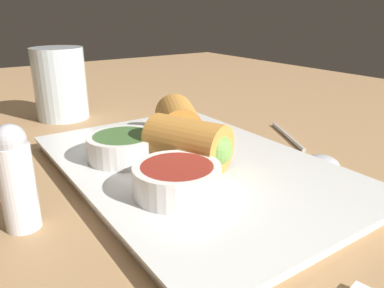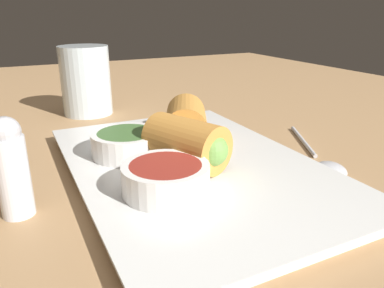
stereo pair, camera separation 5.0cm
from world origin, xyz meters
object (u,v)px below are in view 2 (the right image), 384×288
(serving_plate, at_px, (192,168))
(salt_shaker, at_px, (11,167))
(spoon, at_px, (326,166))
(dipping_bowl_near, at_px, (166,177))
(dipping_bowl_far, at_px, (127,143))
(drinking_glass, at_px, (86,81))

(serving_plate, height_order, salt_shaker, salt_shaker)
(spoon, bearing_deg, serving_plate, 67.55)
(dipping_bowl_near, height_order, spoon, dipping_bowl_near)
(serving_plate, height_order, dipping_bowl_near, dipping_bowl_near)
(serving_plate, height_order, dipping_bowl_far, dipping_bowl_far)
(serving_plate, height_order, spoon, serving_plate)
(spoon, distance_m, drinking_glass, 0.39)
(dipping_bowl_far, height_order, spoon, dipping_bowl_far)
(serving_plate, relative_size, spoon, 2.08)
(dipping_bowl_near, relative_size, salt_shaker, 0.88)
(dipping_bowl_near, distance_m, drinking_glass, 0.35)
(serving_plate, relative_size, drinking_glass, 3.18)
(serving_plate, height_order, drinking_glass, drinking_glass)
(serving_plate, distance_m, dipping_bowl_near, 0.07)
(spoon, bearing_deg, dipping_bowl_near, 88.77)
(dipping_bowl_near, bearing_deg, dipping_bowl_far, 2.14)
(drinking_glass, bearing_deg, salt_shaker, 158.08)
(drinking_glass, distance_m, salt_shaker, 0.32)
(spoon, bearing_deg, dipping_bowl_far, 61.02)
(dipping_bowl_near, bearing_deg, salt_shaker, 68.93)
(drinking_glass, bearing_deg, dipping_bowl_near, 179.19)
(spoon, height_order, salt_shaker, salt_shaker)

